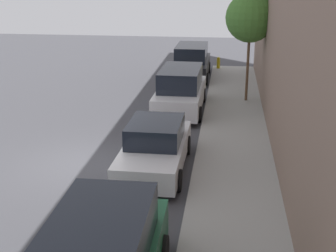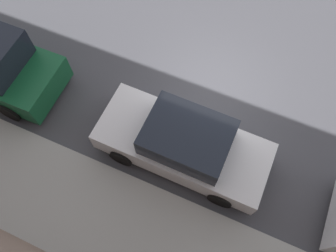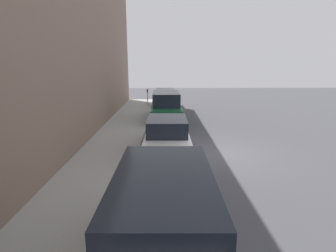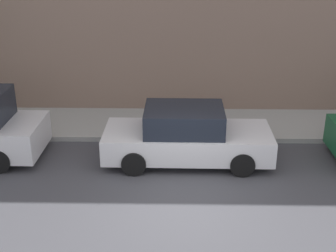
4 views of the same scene
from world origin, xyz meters
The scene contains 3 objects.
ground_plane centered at (0.00, 0.00, 0.00)m, with size 60.00×60.00×0.00m, color #424247.
sidewalk centered at (4.76, 0.00, 0.07)m, with size 2.53×32.00×0.15m.
parked_sedan_third centered at (2.32, -0.07, 0.72)m, with size 1.92×4.51×1.54m.
Camera 2 is at (5.43, 0.84, 8.57)m, focal length 35.00 mm.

